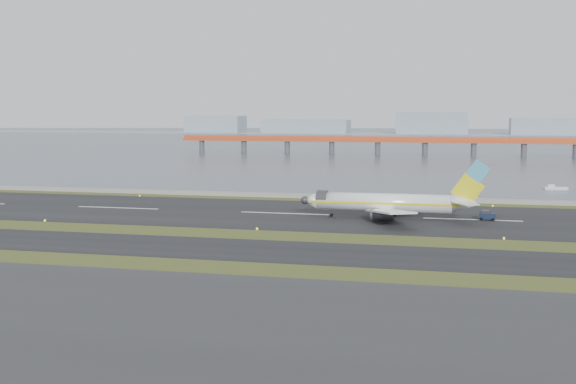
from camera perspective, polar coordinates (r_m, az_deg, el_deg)
name	(u,v)px	position (r m, az deg, el deg)	size (l,w,h in m)	color
ground	(246,237)	(129.97, -3.36, -3.54)	(1000.00, 1000.00, 0.00)	#314217
apron_strip	(96,323)	(80.19, -14.91, -9.99)	(1000.00, 50.00, 0.10)	#2D2D2F
taxiway_strip	(225,249)	(118.71, -5.03, -4.48)	(1000.00, 18.00, 0.10)	black
runway_strip	(285,214)	(158.58, -0.24, -1.72)	(1000.00, 45.00, 0.10)	black
seawall	(312,196)	(187.57, 1.91, -0.33)	(1000.00, 2.50, 1.00)	gray
bay_water	(412,140)	(584.19, 9.76, 4.08)	(1400.00, 800.00, 1.30)	#414D5E
red_pier	(425,142)	(373.28, 10.78, 3.94)	(260.00, 5.00, 10.20)	#C14821
far_shoreline	(436,128)	(743.14, 11.61, 4.97)	(1400.00, 80.00, 60.50)	#919FAB
airliner	(391,203)	(151.64, 8.12, -0.85)	(38.52, 32.89, 12.80)	white
pushback_tug	(487,216)	(154.23, 15.46, -1.81)	(3.48, 2.26, 2.12)	#131F36
workboat_near	(555,188)	(221.21, 20.34, 0.30)	(6.73, 3.00, 1.58)	silver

